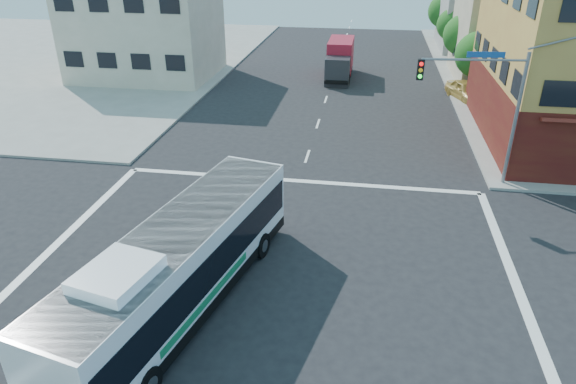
# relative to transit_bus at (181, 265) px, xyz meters

# --- Properties ---
(ground) EXTENTS (120.00, 120.00, 0.00)m
(ground) POSITION_rel_transit_bus_xyz_m (2.60, 1.51, -1.78)
(ground) COLOR black
(ground) RESTS_ON ground
(sidewalk_nw) EXTENTS (50.00, 50.00, 0.15)m
(sidewalk_nw) POSITION_rel_transit_bus_xyz_m (-32.40, 36.51, -1.70)
(sidewalk_nw) COLOR gray
(sidewalk_nw) RESTS_ON ground
(building_east_near) EXTENTS (12.06, 10.06, 9.00)m
(building_east_near) POSITION_rel_transit_bus_xyz_m (19.58, 35.49, 2.73)
(building_east_near) COLOR #C3B295
(building_east_near) RESTS_ON ground
(building_east_far) EXTENTS (12.06, 10.06, 10.00)m
(building_east_far) POSITION_rel_transit_bus_xyz_m (19.58, 49.49, 3.23)
(building_east_far) COLOR gray
(building_east_far) RESTS_ON ground
(building_west) EXTENTS (12.06, 10.06, 8.00)m
(building_west) POSITION_rel_transit_bus_xyz_m (-14.42, 31.49, 2.23)
(building_west) COLOR beige
(building_west) RESTS_ON ground
(signal_mast_ne) EXTENTS (7.91, 1.13, 8.07)m
(signal_mast_ne) POSITION_rel_transit_bus_xyz_m (11.68, 12.13, 3.20)
(signal_mast_ne) COLOR gray
(signal_mast_ne) RESTS_ON ground
(street_tree_a) EXTENTS (3.60, 3.60, 5.53)m
(street_tree_a) POSITION_rel_transit_bus_xyz_m (14.50, 29.43, 1.81)
(street_tree_a) COLOR #351F13
(street_tree_a) RESTS_ON ground
(street_tree_b) EXTENTS (3.80, 3.80, 5.79)m
(street_tree_b) POSITION_rel_transit_bus_xyz_m (14.50, 37.43, 1.97)
(street_tree_b) COLOR #351F13
(street_tree_b) RESTS_ON ground
(street_tree_c) EXTENTS (3.40, 3.40, 5.29)m
(street_tree_c) POSITION_rel_transit_bus_xyz_m (14.50, 45.43, 1.68)
(street_tree_c) COLOR #351F13
(street_tree_c) RESTS_ON ground
(street_tree_d) EXTENTS (4.00, 4.00, 6.03)m
(street_tree_d) POSITION_rel_transit_bus_xyz_m (14.50, 53.43, 2.10)
(street_tree_d) COLOR #351F13
(street_tree_d) RESTS_ON ground
(transit_bus) EXTENTS (5.27, 12.57, 3.64)m
(transit_bus) POSITION_rel_transit_bus_xyz_m (0.00, 0.00, 0.00)
(transit_bus) COLOR black
(transit_bus) RESTS_ON ground
(box_truck) EXTENTS (2.21, 7.34, 3.30)m
(box_truck) POSITION_rel_transit_bus_xyz_m (3.15, 33.77, -0.18)
(box_truck) COLOR #28292D
(box_truck) RESTS_ON ground
(parked_car) EXTENTS (3.15, 4.69, 1.48)m
(parked_car) POSITION_rel_transit_bus_xyz_m (13.67, 28.30, -1.04)
(parked_car) COLOR gold
(parked_car) RESTS_ON ground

